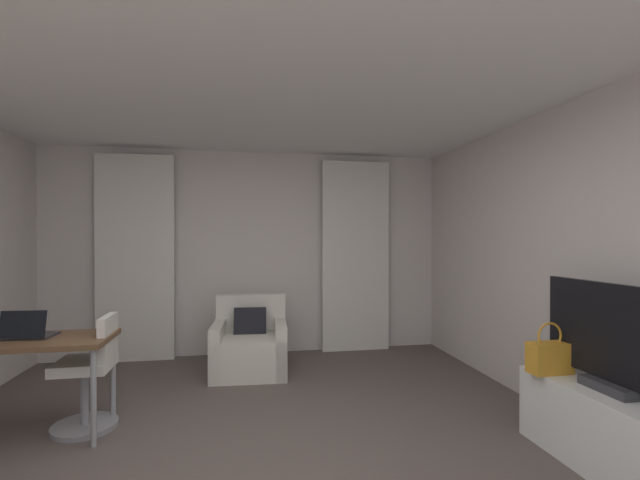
{
  "coord_description": "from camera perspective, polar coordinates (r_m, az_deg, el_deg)",
  "views": [
    {
      "loc": [
        -0.1,
        -2.54,
        1.5
      ],
      "look_at": [
        0.62,
        1.39,
        1.47
      ],
      "focal_mm": 23.82,
      "sensor_mm": 36.0,
      "label": 1
    }
  ],
  "objects": [
    {
      "name": "armchair",
      "position": [
        4.92,
        -9.41,
        -13.96
      ],
      "size": [
        0.84,
        0.83,
        0.82
      ],
      "color": "silver",
      "rests_on": "ground"
    },
    {
      "name": "tv_console",
      "position": [
        3.48,
        34.96,
        -20.54
      ],
      "size": [
        0.47,
        1.24,
        0.52
      ],
      "color": "white",
      "rests_on": "ground"
    },
    {
      "name": "desk_chair",
      "position": [
        3.93,
        -28.48,
        -16.0
      ],
      "size": [
        0.48,
        0.48,
        0.88
      ],
      "color": "gray",
      "rests_on": "ground"
    },
    {
      "name": "ceiling",
      "position": [
        2.78,
        -8.2,
        24.36
      ],
      "size": [
        5.12,
        6.12,
        0.06
      ],
      "primitive_type": "cube",
      "color": "white",
      "rests_on": "wall_left"
    },
    {
      "name": "tv_flatscreen",
      "position": [
        3.34,
        34.66,
        -11.01
      ],
      "size": [
        0.2,
        1.07,
        0.69
      ],
      "color": "#333338",
      "rests_on": "tv_console"
    },
    {
      "name": "curtain_right_panel",
      "position": [
        5.64,
        4.8,
        -2.14
      ],
      "size": [
        0.9,
        0.06,
        2.5
      ],
      "color": "silver",
      "rests_on": "ground"
    },
    {
      "name": "handbag_primary",
      "position": [
        3.58,
        28.47,
        -13.59
      ],
      "size": [
        0.3,
        0.14,
        0.37
      ],
      "color": "orange",
      "rests_on": "tv_console"
    },
    {
      "name": "laptop",
      "position": [
        3.92,
        -34.54,
        -10.15
      ],
      "size": [
        0.34,
        0.27,
        0.22
      ],
      "color": "#2D2D33",
      "rests_on": "desk"
    },
    {
      "name": "desk",
      "position": [
        3.96,
        -35.69,
        -11.74
      ],
      "size": [
        1.32,
        0.57,
        0.74
      ],
      "color": "brown",
      "rests_on": "ground"
    },
    {
      "name": "curtain_left_panel",
      "position": [
        5.6,
        -23.55,
        -2.19
      ],
      "size": [
        0.9,
        0.06,
        2.5
      ],
      "color": "silver",
      "rests_on": "ground"
    },
    {
      "name": "wall_window",
      "position": [
        5.58,
        -9.34,
        -1.66
      ],
      "size": [
        5.12,
        0.06,
        2.6
      ],
      "color": "silver",
      "rests_on": "ground"
    },
    {
      "name": "wall_right",
      "position": [
        3.66,
        35.59,
        -2.8
      ],
      "size": [
        0.06,
        6.12,
        2.6
      ],
      "color": "silver",
      "rests_on": "ground"
    }
  ]
}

